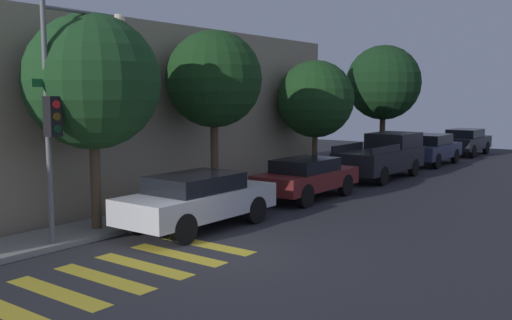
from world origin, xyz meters
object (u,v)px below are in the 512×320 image
tree_near_corner (92,82)px  tree_far_end (315,99)px  tree_behind_truck (384,83)px  sedan_tail_of_row (465,141)px  sedan_near_corner (198,199)px  sedan_middle (307,177)px  traffic_light_pole (67,92)px  tree_midblock (214,80)px  pickup_truck (383,156)px  sedan_far_end (430,148)px

tree_near_corner → tree_far_end: bearing=0.0°
tree_behind_truck → tree_far_end: bearing=180.0°
sedan_tail_of_row → tree_near_corner: bearing=176.1°
sedan_near_corner → sedan_middle: bearing=0.0°
sedan_middle → sedan_tail_of_row: 17.77m
traffic_light_pole → sedan_tail_of_row: (26.19, -1.27, -2.77)m
traffic_light_pole → tree_midblock: traffic_light_pole is taller
traffic_light_pole → sedan_tail_of_row: size_ratio=1.25×
pickup_truck → tree_midblock: size_ratio=0.94×
tree_behind_truck → tree_midblock: bearing=180.0°
sedan_tail_of_row → tree_near_corner: size_ratio=0.81×
sedan_tail_of_row → tree_far_end: bearing=173.1°
tree_far_end → tree_behind_truck: size_ratio=0.83×
pickup_truck → tree_behind_truck: size_ratio=0.88×
pickup_truck → tree_near_corner: bearing=172.7°
sedan_near_corner → tree_far_end: bearing=11.0°
sedan_middle → sedan_tail_of_row: size_ratio=0.96×
tree_near_corner → tree_far_end: (10.80, 0.00, -0.48)m
pickup_truck → sedan_tail_of_row: size_ratio=1.17×
pickup_truck → tree_midblock: tree_midblock is taller
sedan_near_corner → pickup_truck: size_ratio=0.88×
pickup_truck → tree_midblock: (-8.93, 1.73, 3.04)m
sedan_tail_of_row → tree_behind_truck: 8.68m
sedan_near_corner → sedan_tail_of_row: 23.22m
sedan_tail_of_row → tree_midblock: tree_midblock is taller
traffic_light_pole → tree_midblock: bearing=4.6°
pickup_truck → tree_midblock: bearing=169.0°
pickup_truck → sedan_far_end: 5.75m
tree_near_corner → sedan_far_end: bearing=-5.1°
traffic_light_pole → tree_midblock: 5.70m
tree_near_corner → tree_midblock: size_ratio=1.00×
tree_midblock → tree_behind_truck: tree_behind_truck is taller
tree_behind_truck → sedan_tail_of_row: bearing=-12.5°
sedan_near_corner → tree_midblock: tree_midblock is taller
traffic_light_pole → sedan_middle: size_ratio=1.30×
tree_midblock → tree_near_corner: bearing=180.0°
sedan_far_end → traffic_light_pole: bearing=176.4°
sedan_middle → tree_behind_truck: (9.93, 1.73, 3.35)m
tree_midblock → tree_behind_truck: bearing=0.0°
sedan_near_corner → sedan_middle: size_ratio=1.06×
sedan_tail_of_row → pickup_truck: bearing=180.0°
sedan_near_corner → tree_behind_truck: bearing=6.4°
sedan_tail_of_row → tree_near_corner: tree_near_corner is taller
sedan_middle → tree_behind_truck: size_ratio=0.73×
sedan_near_corner → sedan_middle: sedan_near_corner is taller
traffic_light_pole → sedan_tail_of_row: 26.37m
sedan_far_end → tree_far_end: (-8.48, 1.73, 2.53)m
sedan_tail_of_row → tree_behind_truck: size_ratio=0.75×
traffic_light_pole → sedan_near_corner: (2.97, -1.27, -2.80)m
sedan_middle → sedan_far_end: size_ratio=0.97×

